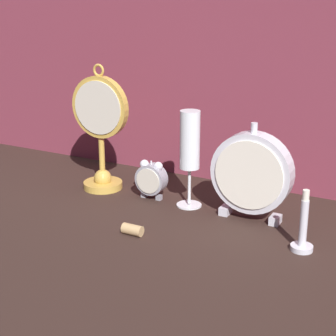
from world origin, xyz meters
name	(u,v)px	position (x,y,z in m)	size (l,w,h in m)	color
ground_plane	(150,225)	(0.00, 0.00, 0.00)	(4.00, 4.00, 0.00)	black
fabric_backdrop_drape	(216,54)	(0.00, 0.33, 0.32)	(1.47, 0.01, 0.63)	brown
pocket_watch_on_stand	(101,133)	(-0.21, 0.14, 0.14)	(0.15, 0.09, 0.30)	gold
alarm_clock_twin_bell	(151,178)	(-0.07, 0.13, 0.05)	(0.07, 0.03, 0.09)	gray
mantel_clock_silver	(252,173)	(0.17, 0.12, 0.10)	(0.17, 0.04, 0.21)	silver
champagne_flute	(190,147)	(0.03, 0.13, 0.14)	(0.06, 0.06, 0.22)	silver
brass_candlestick	(303,232)	(0.31, 0.03, 0.04)	(0.04, 0.04, 0.12)	silver
wine_cork	(132,230)	(-0.01, -0.06, 0.01)	(0.02, 0.02, 0.04)	tan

